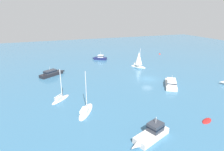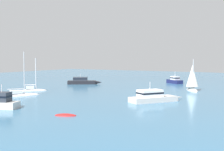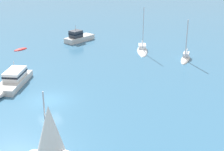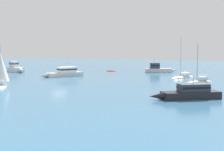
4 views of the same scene
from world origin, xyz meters
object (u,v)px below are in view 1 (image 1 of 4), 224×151
(ketch, at_px, (60,99))
(sloop, at_px, (86,111))
(motor_cruiser, at_px, (152,133))
(dinghy, at_px, (207,121))
(channel_buoy, at_px, (160,54))
(cabin_cruiser, at_px, (100,58))
(launch, at_px, (52,73))
(ketch_1, at_px, (139,61))
(motor_cruiser_2, at_px, (171,83))

(ketch, xyz_separation_m, sloop, (6.52, 3.59, -0.06))
(motor_cruiser, distance_m, dinghy, 10.67)
(dinghy, xyz_separation_m, channel_buoy, (-45.56, 22.06, 0.01))
(cabin_cruiser, distance_m, motor_cruiser, 46.57)
(motor_cruiser, height_order, dinghy, motor_cruiser)
(launch, bearing_deg, ketch_1, -34.75)
(motor_cruiser, xyz_separation_m, dinghy, (-0.57, 10.62, -0.74))
(sloop, relative_size, channel_buoy, 6.11)
(launch, relative_size, motor_cruiser_2, 0.93)
(ketch_1, height_order, sloop, sloop)
(launch, height_order, channel_buoy, launch)
(cabin_cruiser, distance_m, launch, 21.96)
(cabin_cruiser, height_order, channel_buoy, cabin_cruiser)
(motor_cruiser_2, height_order, channel_buoy, motor_cruiser_2)
(ketch, bearing_deg, motor_cruiser, -102.84)
(sloop, height_order, launch, sloop)
(ketch_1, relative_size, dinghy, 2.41)
(launch, bearing_deg, sloop, -112.81)
(motor_cruiser_2, bearing_deg, cabin_cruiser, 47.92)
(ketch_1, relative_size, sloop, 0.84)
(ketch_1, distance_m, launch, 26.26)
(dinghy, bearing_deg, motor_cruiser_2, -127.91)
(ketch, distance_m, cabin_cruiser, 33.96)
(dinghy, height_order, sloop, sloop)
(ketch_1, bearing_deg, launch, -126.10)
(cabin_cruiser, bearing_deg, launch, 70.72)
(ketch_1, xyz_separation_m, channel_buoy, (-13.79, 17.34, -2.06))
(cabin_cruiser, xyz_separation_m, channel_buoy, (-0.09, 25.73, -0.68))
(cabin_cruiser, height_order, motor_cruiser_2, cabin_cruiser)
(sloop, bearing_deg, cabin_cruiser, 8.77)
(ketch_1, distance_m, cabin_cruiser, 16.13)
(ketch, bearing_deg, dinghy, -82.28)
(cabin_cruiser, distance_m, dinghy, 45.63)
(dinghy, relative_size, channel_buoy, 2.13)
(cabin_cruiser, relative_size, motor_cruiser, 0.76)
(motor_cruiser_2, bearing_deg, ketch, 119.91)
(ketch_1, xyz_separation_m, launch, (-0.86, -26.21, -1.39))
(launch, relative_size, channel_buoy, 5.99)
(sloop, distance_m, channel_buoy, 53.30)
(ketch, relative_size, dinghy, 2.44)
(launch, distance_m, motor_cruiser_2, 31.31)
(dinghy, bearing_deg, launch, -78.80)
(motor_cruiser, bearing_deg, sloop, -77.93)
(ketch_1, distance_m, motor_cruiser_2, 17.23)
(dinghy, height_order, channel_buoy, channel_buoy)
(cabin_cruiser, xyz_separation_m, launch, (12.85, -17.81, -0.01))
(motor_cruiser_2, bearing_deg, channel_buoy, 3.66)
(dinghy, distance_m, launch, 39.08)
(dinghy, bearing_deg, ketch, -59.94)
(cabin_cruiser, bearing_deg, ketch_1, 156.41)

